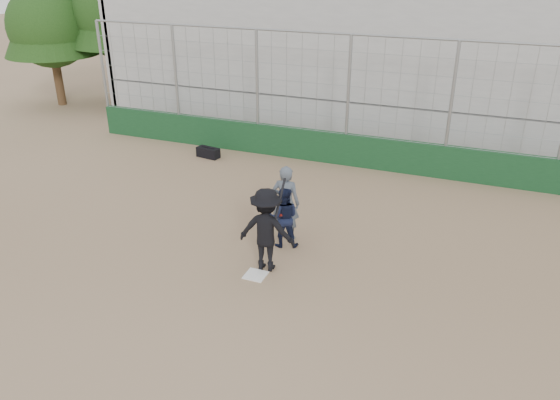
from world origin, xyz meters
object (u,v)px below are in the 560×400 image
at_px(catcher_crouched, 283,227).
at_px(equipment_bag, 208,152).
at_px(batter_at_plate, 266,230).
at_px(umpire, 286,206).

xyz_separation_m(catcher_crouched, equipment_bag, (-4.43, 4.58, -0.33)).
relative_size(batter_at_plate, catcher_crouched, 1.97).
height_order(batter_at_plate, catcher_crouched, batter_at_plate).
relative_size(catcher_crouched, umpire, 0.61).
bearing_deg(umpire, equipment_bag, -46.54).
bearing_deg(batter_at_plate, umpire, 94.43).
bearing_deg(umpire, catcher_crouched, 100.94).
relative_size(batter_at_plate, equipment_bag, 2.46).
relative_size(batter_at_plate, umpire, 1.21).
bearing_deg(equipment_bag, umpire, -43.97).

